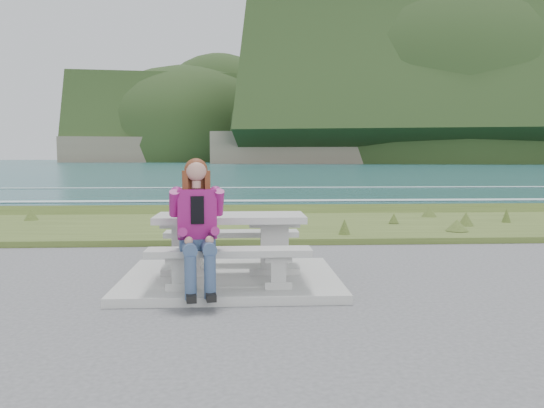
% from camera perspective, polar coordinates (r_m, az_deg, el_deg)
% --- Properties ---
extents(concrete_slab, '(2.60, 2.10, 0.10)m').
position_cam_1_polar(concrete_slab, '(6.60, -4.45, -8.05)').
color(concrete_slab, gray).
rests_on(concrete_slab, ground).
extents(picnic_table, '(1.80, 0.75, 0.75)m').
position_cam_1_polar(picnic_table, '(6.49, -4.49, -2.60)').
color(picnic_table, gray).
rests_on(picnic_table, concrete_slab).
extents(bench_landward, '(1.80, 0.35, 0.45)m').
position_cam_1_polar(bench_landward, '(5.84, -4.64, -5.78)').
color(bench_landward, gray).
rests_on(bench_landward, concrete_slab).
extents(bench_seaward, '(1.80, 0.35, 0.45)m').
position_cam_1_polar(bench_seaward, '(7.22, -4.35, -3.70)').
color(bench_seaward, gray).
rests_on(bench_seaward, concrete_slab).
extents(grass_verge, '(160.00, 4.50, 0.22)m').
position_cam_1_polar(grass_verge, '(11.54, -3.89, -2.68)').
color(grass_verge, '#35491B').
rests_on(grass_verge, ground).
extents(shore_drop, '(160.00, 0.80, 2.20)m').
position_cam_1_polar(shore_drop, '(14.42, -3.75, -1.14)').
color(shore_drop, '#6C6051').
rests_on(shore_drop, ground).
extents(ocean, '(1600.00, 1600.00, 0.09)m').
position_cam_1_polar(ocean, '(31.69, -3.41, -0.95)').
color(ocean, '#1D4D52').
rests_on(ocean, ground).
extents(headland_range, '(729.83, 363.95, 206.53)m').
position_cam_1_polar(headland_range, '(447.22, 22.13, 5.71)').
color(headland_range, '#6C6051').
rests_on(headland_range, ground).
extents(seated_woman, '(0.50, 0.77, 1.43)m').
position_cam_1_polar(seated_woman, '(5.69, -7.96, -4.26)').
color(seated_woman, '#314A6D').
rests_on(seated_woman, concrete_slab).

